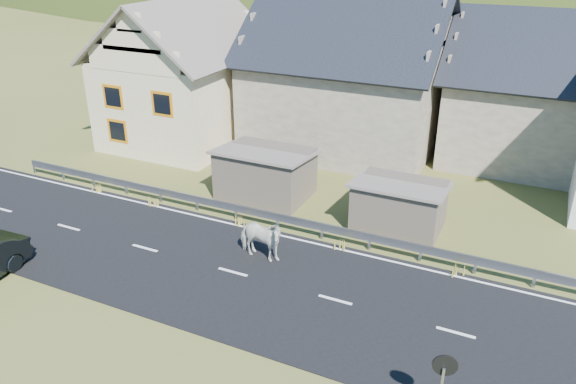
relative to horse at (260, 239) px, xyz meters
The scene contains 12 objects.
ground 1.62m from the horse, 110.83° to the right, with size 160.00×160.00×0.00m, color #46491E.
road 1.61m from the horse, 110.83° to the right, with size 60.00×7.00×0.04m, color black.
lane_markings 1.60m from the horse, 110.83° to the right, with size 60.00×6.60×0.01m, color silver.
guardrail 2.49m from the horse, 101.22° to the left, with size 28.10×0.09×0.75m.
shed_left 5.80m from the horse, 115.34° to the left, with size 4.30×3.30×2.40m, color #64584A.
shed_right 6.21m from the horse, 49.69° to the left, with size 3.80×2.90×2.20m, color #64584A.
house_cream 15.40m from the horse, 134.32° to the left, with size 7.80×9.80×8.30m.
house_stone_a 14.31m from the horse, 96.15° to the left, with size 10.80×9.80×8.90m.
house_stone_b 18.20m from the horse, 61.57° to the left, with size 9.80×8.80×8.10m.
mountain 180.01m from the horse, 88.55° to the left, with size 440.00×280.00×260.00m, color #243D17.
horse is the anchor object (origin of this frame).
traffic_mirror 9.28m from the horse, 33.43° to the right, with size 0.61×0.23×2.23m.
Camera 1 is at (9.25, -14.84, 11.33)m, focal length 35.00 mm.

